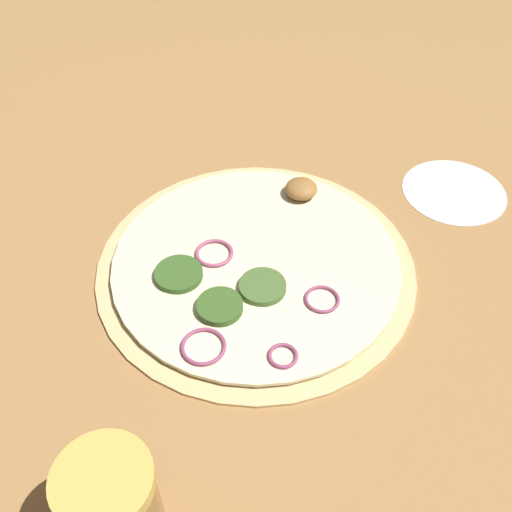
{
  "coord_description": "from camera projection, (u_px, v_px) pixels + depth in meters",
  "views": [
    {
      "loc": [
        -0.36,
        0.24,
        0.46
      ],
      "look_at": [
        0.0,
        0.0,
        0.02
      ],
      "focal_mm": 42.0,
      "sensor_mm": 36.0,
      "label": 1
    }
  ],
  "objects": [
    {
      "name": "pizza",
      "position": [
        255.0,
        264.0,
        0.62
      ],
      "size": [
        0.33,
        0.33,
        0.03
      ],
      "color": "#D6B77A",
      "rests_on": "ground_plane"
    },
    {
      "name": "ground_plane",
      "position": [
        256.0,
        267.0,
        0.63
      ],
      "size": [
        3.0,
        3.0,
        0.0
      ],
      "primitive_type": "plane",
      "color": "#9E703F"
    },
    {
      "name": "flour_patch",
      "position": [
        454.0,
        191.0,
        0.71
      ],
      "size": [
        0.12,
        0.12,
        0.0
      ],
      "color": "white",
      "rests_on": "ground_plane"
    },
    {
      "name": "spice_jar",
      "position": [
        114.0,
        508.0,
        0.41
      ],
      "size": [
        0.07,
        0.07,
        0.1
      ],
      "color": "olive",
      "rests_on": "ground_plane"
    }
  ]
}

